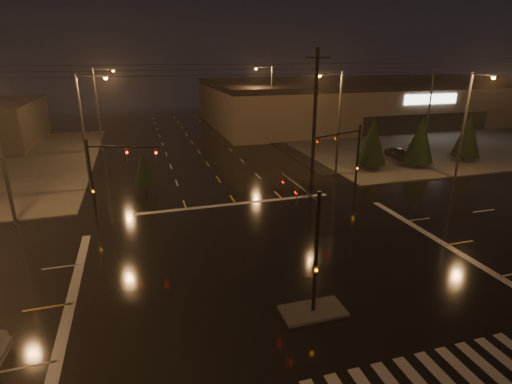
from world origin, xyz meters
TOP-DOWN VIEW (x-y plane):
  - ground at (0.00, 0.00)m, footprint 140.00×140.00m
  - sidewalk_ne at (30.00, 30.00)m, footprint 36.00×36.00m
  - median_island at (0.00, -4.00)m, footprint 3.00×1.60m
  - stop_bar_far at (0.00, 11.00)m, footprint 16.00×0.50m
  - parking_lot at (35.00, 28.00)m, footprint 50.00×24.00m
  - retail_building at (35.00, 45.99)m, footprint 60.20×28.30m
  - signal_mast_median at (0.00, -3.07)m, footprint 0.25×4.59m
  - signal_mast_ne at (9.50, 10.14)m, footprint 4.84×1.86m
  - signal_mast_nw at (-9.50, 10.14)m, footprint 4.84×1.86m
  - streetlight_1 at (-11.18, 18.00)m, footprint 2.77×0.32m
  - streetlight_2 at (-11.18, 34.00)m, footprint 2.77×0.32m
  - streetlight_3 at (11.18, 16.00)m, footprint 2.77×0.32m
  - streetlight_4 at (11.18, 36.00)m, footprint 2.77×0.32m
  - streetlight_6 at (22.00, 11.18)m, footprint 0.32×2.77m
  - utility_pole_1 at (8.00, 14.00)m, footprint 2.20×0.32m
  - conifer_0 at (15.83, 16.70)m, footprint 3.04×3.04m
  - conifer_1 at (21.09, 16.01)m, footprint 3.06×3.06m
  - conifer_2 at (27.78, 16.61)m, footprint 3.01×3.01m
  - conifer_3 at (-6.89, 16.14)m, footprint 1.92×1.92m
  - car_parked at (21.47, 19.86)m, footprint 1.60×3.86m

SIDE VIEW (x-z plane):
  - ground at x=0.00m, z-range 0.00..0.00m
  - stop_bar_far at x=0.00m, z-range 0.00..0.01m
  - parking_lot at x=35.00m, z-range 0.00..0.08m
  - sidewalk_ne at x=30.00m, z-range 0.00..0.12m
  - median_island at x=0.00m, z-range 0.00..0.15m
  - car_parked at x=21.47m, z-range 0.00..1.31m
  - conifer_3 at x=-6.89m, z-range 0.35..4.05m
  - conifer_2 at x=27.78m, z-range 0.35..5.75m
  - conifer_0 at x=15.83m, z-range 0.35..5.79m
  - conifer_1 at x=21.09m, z-range 0.35..5.83m
  - signal_mast_median at x=0.00m, z-range 0.75..6.75m
  - signal_mast_ne at x=9.50m, z-range 0.79..6.79m
  - signal_mast_nw at x=-9.50m, z-range 0.79..6.79m
  - retail_building at x=35.00m, z-range 0.24..7.44m
  - streetlight_1 at x=-11.18m, z-range 0.80..10.80m
  - streetlight_2 at x=-11.18m, z-range 0.80..10.80m
  - streetlight_3 at x=11.18m, z-range 0.80..10.80m
  - streetlight_4 at x=11.18m, z-range 0.80..10.80m
  - streetlight_6 at x=22.00m, z-range 0.80..10.80m
  - utility_pole_1 at x=8.00m, z-range 0.13..12.13m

